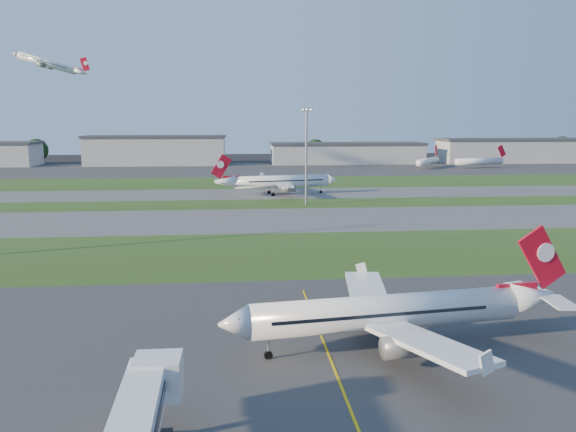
{
  "coord_description": "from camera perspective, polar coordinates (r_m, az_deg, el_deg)",
  "views": [
    {
      "loc": [
        -3.55,
        -41.54,
        22.32
      ],
      "look_at": [
        4.67,
        48.67,
        7.0
      ],
      "focal_mm": 35.0,
      "sensor_mm": 36.0,
      "label": 1
    }
  ],
  "objects": [
    {
      "name": "taxiway_b",
      "position": [
        175.0,
        -4.01,
        2.25
      ],
      "size": [
        300.0,
        26.0,
        0.01
      ],
      "primitive_type": "cube",
      "color": "#515154",
      "rests_on": "ground"
    },
    {
      "name": "airliner_departing",
      "position": [
        255.95,
        -23.23,
        14.06
      ],
      "size": [
        28.61,
        24.28,
        8.93
      ],
      "rotation": [
        0.0,
        0.0,
        -0.02
      ],
      "color": "white"
    },
    {
      "name": "grass_strip_a",
      "position": [
        96.23,
        -2.96,
        -3.82
      ],
      "size": [
        300.0,
        34.0,
        0.01
      ],
      "primitive_type": "cube",
      "color": "#2E4717",
      "rests_on": "ground"
    },
    {
      "name": "grass_strip_c",
      "position": [
        207.77,
        -4.21,
        3.41
      ],
      "size": [
        300.0,
        40.0,
        0.01
      ],
      "primitive_type": "cube",
      "color": "#2E4717",
      "rests_on": "ground"
    },
    {
      "name": "tree_west",
      "position": [
        329.57,
        -24.19,
        6.12
      ],
      "size": [
        12.1,
        12.1,
        13.2
      ],
      "color": "black",
      "rests_on": "ground"
    },
    {
      "name": "ground",
      "position": [
        47.29,
        -0.3,
        -18.56
      ],
      "size": [
        700.0,
        700.0,
        0.0
      ],
      "primitive_type": "plane",
      "color": "black",
      "rests_on": "ground"
    },
    {
      "name": "yellow_line",
      "position": [
        47.92,
        5.98,
        -18.21
      ],
      "size": [
        0.25,
        60.0,
        0.02
      ],
      "primitive_type": "cube",
      "color": "gold",
      "rests_on": "ground"
    },
    {
      "name": "tree_mid_east",
      "position": [
        313.96,
        2.79,
        6.76
      ],
      "size": [
        11.55,
        11.55,
        12.6
      ],
      "color": "black",
      "rests_on": "ground"
    },
    {
      "name": "tree_mid_west",
      "position": [
        308.42,
        -8.31,
        6.44
      ],
      "size": [
        9.9,
        9.9,
        10.8
      ],
      "color": "black",
      "rests_on": "ground"
    },
    {
      "name": "tree_east",
      "position": [
        330.92,
        15.89,
        6.44
      ],
      "size": [
        10.45,
        10.45,
        11.4
      ],
      "color": "black",
      "rests_on": "ground"
    },
    {
      "name": "hangar_west",
      "position": [
        299.78,
        -13.24,
        6.54
      ],
      "size": [
        71.4,
        23.0,
        15.2
      ],
      "color": "#979B9F",
      "rests_on": "ground"
    },
    {
      "name": "grass_strip_b",
      "position": [
        153.21,
        -3.83,
        1.2
      ],
      "size": [
        300.0,
        18.0,
        0.01
      ],
      "primitive_type": "cube",
      "color": "#2E4717",
      "rests_on": "ground"
    },
    {
      "name": "apron_near",
      "position": [
        47.28,
        -0.3,
        -18.56
      ],
      "size": [
        300.0,
        70.0,
        0.01
      ],
      "primitive_type": "cube",
      "color": "#333335",
      "rests_on": "ground"
    },
    {
      "name": "tree_far_east",
      "position": [
        365.31,
        26.04,
        6.3
      ],
      "size": [
        12.65,
        12.65,
        13.8
      ],
      "color": "black",
      "rests_on": "ground"
    },
    {
      "name": "hangar_east",
      "position": [
        302.72,
        5.99,
        6.39
      ],
      "size": [
        81.6,
        23.0,
        11.2
      ],
      "color": "#979B9F",
      "rests_on": "ground"
    },
    {
      "name": "taxiway_a",
      "position": [
        128.54,
        -3.55,
        -0.42
      ],
      "size": [
        300.0,
        32.0,
        0.01
      ],
      "primitive_type": "cube",
      "color": "#515154",
      "rests_on": "ground"
    },
    {
      "name": "hangar_far_east",
      "position": [
        336.63,
        23.04,
        6.17
      ],
      "size": [
        96.9,
        23.0,
        13.2
      ],
      "color": "#979B9F",
      "rests_on": "ground"
    },
    {
      "name": "mini_jet_far",
      "position": [
        287.07,
        18.86,
        5.28
      ],
      "size": [
        28.19,
        9.24,
        9.48
      ],
      "rotation": [
        0.0,
        0.0,
        0.24
      ],
      "color": "white",
      "rests_on": "ground"
    },
    {
      "name": "airliner_parked",
      "position": [
        56.96,
        10.17,
        -9.65
      ],
      "size": [
        33.61,
        28.35,
        10.51
      ],
      "rotation": [
        0.0,
        0.0,
        0.13
      ],
      "color": "white",
      "rests_on": "ground"
    },
    {
      "name": "mini_jet_near",
      "position": [
        280.61,
        14.02,
        5.42
      ],
      "size": [
        18.58,
        23.9,
        9.48
      ],
      "rotation": [
        0.0,
        0.0,
        0.93
      ],
      "color": "white",
      "rests_on": "ground"
    },
    {
      "name": "airliner_taxiing",
      "position": [
        172.39,
        -0.75,
        3.5
      ],
      "size": [
        36.21,
        30.44,
        11.39
      ],
      "rotation": [
        0.0,
        0.0,
        3.33
      ],
      "color": "white",
      "rests_on": "ground"
    },
    {
      "name": "apron_far",
      "position": [
        267.49,
        -4.45,
        4.78
      ],
      "size": [
        400.0,
        80.0,
        0.01
      ],
      "primitive_type": "cube",
      "color": "#333335",
      "rests_on": "ground"
    },
    {
      "name": "light_mast_centre",
      "position": [
        150.87,
        1.87,
        6.74
      ],
      "size": [
        3.2,
        0.7,
        25.8
      ],
      "color": "gray",
      "rests_on": "ground"
    }
  ]
}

